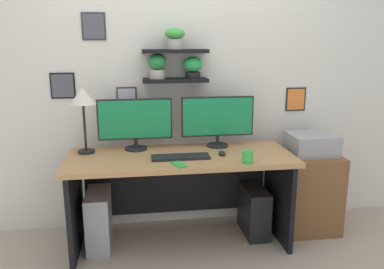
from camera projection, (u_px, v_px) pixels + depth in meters
name	position (u px, v px, depth m)	size (l,w,h in m)	color
ground_plane	(181.00, 242.00, 3.19)	(8.00, 8.00, 0.00)	tan
back_wall_assembly	(174.00, 72.00, 3.29)	(4.40, 0.24, 2.70)	silver
desk	(180.00, 177.00, 3.12)	(1.76, 0.68, 0.75)	tan
monitor_left	(135.00, 122.00, 3.12)	(0.60, 0.18, 0.42)	black
monitor_right	(218.00, 119.00, 3.22)	(0.61, 0.18, 0.42)	black
keyboard	(181.00, 157.00, 2.93)	(0.44, 0.14, 0.02)	black
computer_mouse	(222.00, 153.00, 3.01)	(0.06, 0.09, 0.03)	black
desk_lamp	(83.00, 100.00, 2.98)	(0.20, 0.20, 0.52)	black
cell_phone	(179.00, 164.00, 2.77)	(0.07, 0.14, 0.01)	green
coffee_mug	(248.00, 157.00, 2.81)	(0.08, 0.08, 0.09)	green
drawer_cabinet	(308.00, 191.00, 3.39)	(0.44, 0.50, 0.68)	brown
printer	(312.00, 144.00, 3.29)	(0.38, 0.34, 0.17)	#9E9EA3
computer_tower_left	(99.00, 220.00, 3.08)	(0.18, 0.40, 0.46)	#99999E
computer_tower_right	(254.00, 211.00, 3.31)	(0.18, 0.40, 0.41)	black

